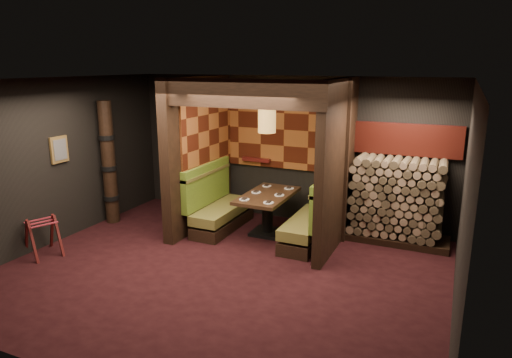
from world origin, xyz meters
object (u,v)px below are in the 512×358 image
Objects in this scene: booth_bench_left at (218,208)px; booth_bench_right at (313,222)px; firewood_stack at (400,201)px; pendant_lamp at (267,120)px; luggage_rack at (43,235)px; dining_table at (267,206)px; totem_column at (109,164)px.

booth_bench_left and booth_bench_right have the same top height.
booth_bench_left is at bearing -167.83° from firewood_stack.
luggage_rack is at bearing -142.12° from pendant_lamp.
pendant_lamp is at bearing 2.28° from booth_bench_left.
booth_bench_left is at bearing 180.00° from booth_bench_right.
totem_column is (-3.08, -0.64, 0.65)m from dining_table.
totem_column reaches higher than luggage_rack.
booth_bench_left is 0.92× the size of firewood_stack.
booth_bench_left is 1.99m from pendant_lamp.
dining_table is at bearing 38.47° from luggage_rack.
pendant_lamp is 4.20m from luggage_rack.
dining_table reaches higher than luggage_rack.
totem_column is at bearing -166.81° from firewood_stack.
firewood_stack is at bearing 12.17° from booth_bench_left.
booth_bench_left reaches higher than dining_table.
dining_table is 0.61× the size of totem_column.
booth_bench_left reaches higher than luggage_rack.
luggage_rack is 0.44× the size of firewood_stack.
firewood_stack is at bearing 27.35° from booth_bench_right.
booth_bench_left is 3.34m from firewood_stack.
totem_column is (-3.08, -0.59, -0.94)m from pendant_lamp.
firewood_stack is (2.25, 0.61, 0.22)m from dining_table.
totem_column is at bearing -165.25° from booth_bench_left.
booth_bench_right is at bearing -152.65° from firewood_stack.
pendant_lamp is (0.99, 0.04, 1.73)m from booth_bench_left.
firewood_stack is at bearing 15.16° from dining_table.
firewood_stack reaches higher than booth_bench_right.
dining_table is 1.53× the size of pendant_lamp.
dining_table is at bearing 90.00° from pendant_lamp.
totem_column reaches higher than firewood_stack.
dining_table is (0.99, 0.09, 0.13)m from booth_bench_left.
booth_bench_right is 0.92× the size of firewood_stack.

